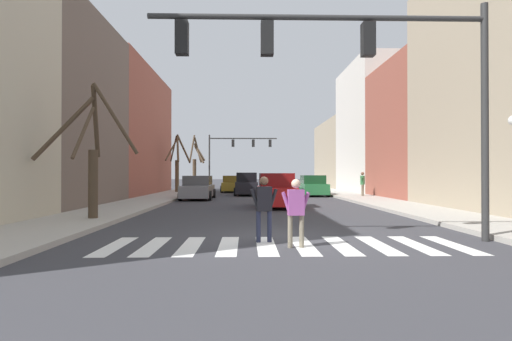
{
  "coord_description": "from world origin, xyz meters",
  "views": [
    {
      "loc": [
        -0.92,
        -10.69,
        1.71
      ],
      "look_at": [
        -0.09,
        24.55,
        2.02
      ],
      "focal_mm": 28.0,
      "sensor_mm": 36.0,
      "label": 1
    }
  ],
  "objects_px": {
    "traffic_signal_far": "(235,148)",
    "car_parked_right_mid": "(276,191)",
    "car_parked_right_near": "(273,182)",
    "street_tree_left_near": "(196,163)",
    "pedestrian_on_left_sidewalk": "(264,203)",
    "car_driving_away_lane": "(247,185)",
    "car_parked_left_far": "(232,184)",
    "car_parked_left_near": "(198,188)",
    "traffic_signal_near": "(357,61)",
    "pedestrian_waiting_at_curb": "(363,182)",
    "pedestrian_crossing_street": "(296,207)",
    "street_tree_left_far": "(91,157)",
    "street_tree_right_mid": "(177,164)",
    "car_driving_toward_lane": "(313,186)"
  },
  "relations": [
    {
      "from": "traffic_signal_near",
      "to": "car_driving_toward_lane",
      "type": "xyz_separation_m",
      "value": [
        2.37,
        20.92,
        -3.83
      ]
    },
    {
      "from": "car_parked_right_near",
      "to": "street_tree_left_far",
      "type": "relative_size",
      "value": 0.89
    },
    {
      "from": "car_parked_right_mid",
      "to": "car_parked_left_far",
      "type": "bearing_deg",
      "value": 9.53
    },
    {
      "from": "street_tree_left_far",
      "to": "street_tree_left_near",
      "type": "xyz_separation_m",
      "value": [
        -0.27,
        31.38,
        0.69
      ]
    },
    {
      "from": "pedestrian_crossing_street",
      "to": "street_tree_left_far",
      "type": "bearing_deg",
      "value": -42.6
    },
    {
      "from": "car_parked_left_near",
      "to": "pedestrian_crossing_street",
      "type": "relative_size",
      "value": 3.05
    },
    {
      "from": "car_parked_left_far",
      "to": "street_tree_right_mid",
      "type": "distance_m",
      "value": 5.84
    },
    {
      "from": "traffic_signal_near",
      "to": "street_tree_right_mid",
      "type": "bearing_deg",
      "value": 109.55
    },
    {
      "from": "car_driving_toward_lane",
      "to": "street_tree_left_near",
      "type": "relative_size",
      "value": 0.7
    },
    {
      "from": "car_parked_left_far",
      "to": "pedestrian_on_left_sidewalk",
      "type": "height_order",
      "value": "pedestrian_on_left_sidewalk"
    },
    {
      "from": "car_parked_left_near",
      "to": "street_tree_right_mid",
      "type": "distance_m",
      "value": 8.42
    },
    {
      "from": "street_tree_left_near",
      "to": "car_driving_away_lane",
      "type": "bearing_deg",
      "value": -66.4
    },
    {
      "from": "pedestrian_on_left_sidewalk",
      "to": "street_tree_right_mid",
      "type": "bearing_deg",
      "value": -84.36
    },
    {
      "from": "pedestrian_on_left_sidewalk",
      "to": "street_tree_left_near",
      "type": "bearing_deg",
      "value": -89.03
    },
    {
      "from": "car_parked_left_near",
      "to": "car_driving_toward_lane",
      "type": "height_order",
      "value": "car_driving_toward_lane"
    },
    {
      "from": "car_driving_away_lane",
      "to": "car_parked_left_far",
      "type": "height_order",
      "value": "car_driving_away_lane"
    },
    {
      "from": "street_tree_right_mid",
      "to": "traffic_signal_far",
      "type": "bearing_deg",
      "value": 65.97
    },
    {
      "from": "car_driving_toward_lane",
      "to": "car_parked_right_mid",
      "type": "bearing_deg",
      "value": 160.76
    },
    {
      "from": "street_tree_right_mid",
      "to": "car_parked_right_mid",
      "type": "bearing_deg",
      "value": -62.2
    },
    {
      "from": "traffic_signal_near",
      "to": "pedestrian_on_left_sidewalk",
      "type": "height_order",
      "value": "traffic_signal_near"
    },
    {
      "from": "car_parked_left_near",
      "to": "pedestrian_on_left_sidewalk",
      "type": "relative_size",
      "value": 2.95
    },
    {
      "from": "car_parked_left_near",
      "to": "pedestrian_crossing_street",
      "type": "height_order",
      "value": "car_parked_left_near"
    },
    {
      "from": "car_parked_right_near",
      "to": "pedestrian_on_left_sidewalk",
      "type": "height_order",
      "value": "car_parked_right_near"
    },
    {
      "from": "car_parked_right_near",
      "to": "pedestrian_on_left_sidewalk",
      "type": "relative_size",
      "value": 2.6
    },
    {
      "from": "car_driving_away_lane",
      "to": "car_driving_toward_lane",
      "type": "xyz_separation_m",
      "value": [
        5.16,
        -1.45,
        -0.09
      ]
    },
    {
      "from": "car_driving_away_lane",
      "to": "pedestrian_crossing_street",
      "type": "relative_size",
      "value": 3.02
    },
    {
      "from": "car_parked_right_mid",
      "to": "pedestrian_on_left_sidewalk",
      "type": "relative_size",
      "value": 2.61
    },
    {
      "from": "traffic_signal_far",
      "to": "pedestrian_on_left_sidewalk",
      "type": "distance_m",
      "value": 35.67
    },
    {
      "from": "traffic_signal_near",
      "to": "car_driving_toward_lane",
      "type": "height_order",
      "value": "traffic_signal_near"
    },
    {
      "from": "street_tree_left_far",
      "to": "pedestrian_on_left_sidewalk",
      "type": "bearing_deg",
      "value": -35.72
    },
    {
      "from": "car_parked_right_near",
      "to": "street_tree_left_near",
      "type": "height_order",
      "value": "street_tree_left_near"
    },
    {
      "from": "car_parked_left_near",
      "to": "car_driving_away_lane",
      "type": "distance_m",
      "value": 6.2
    },
    {
      "from": "street_tree_left_far",
      "to": "street_tree_left_near",
      "type": "height_order",
      "value": "street_tree_left_near"
    },
    {
      "from": "street_tree_right_mid",
      "to": "street_tree_left_far",
      "type": "bearing_deg",
      "value": -88.61
    },
    {
      "from": "car_parked_right_mid",
      "to": "car_driving_away_lane",
      "type": "bearing_deg",
      "value": 7.33
    },
    {
      "from": "car_parked_left_near",
      "to": "pedestrian_waiting_at_curb",
      "type": "height_order",
      "value": "pedestrian_waiting_at_curb"
    },
    {
      "from": "traffic_signal_near",
      "to": "traffic_signal_far",
      "type": "bearing_deg",
      "value": 96.62
    },
    {
      "from": "traffic_signal_near",
      "to": "pedestrian_waiting_at_curb",
      "type": "relative_size",
      "value": 5.07
    },
    {
      "from": "car_parked_left_far",
      "to": "street_tree_left_near",
      "type": "distance_m",
      "value": 9.28
    },
    {
      "from": "traffic_signal_near",
      "to": "pedestrian_waiting_at_curb",
      "type": "xyz_separation_m",
      "value": [
        5.48,
        18.23,
        -3.42
      ]
    },
    {
      "from": "car_parked_left_near",
      "to": "car_parked_right_mid",
      "type": "bearing_deg",
      "value": -143.84
    },
    {
      "from": "car_driving_toward_lane",
      "to": "pedestrian_crossing_street",
      "type": "height_order",
      "value": "car_driving_toward_lane"
    },
    {
      "from": "car_parked_right_mid",
      "to": "car_driving_toward_lane",
      "type": "distance_m",
      "value": 11.02
    },
    {
      "from": "car_driving_away_lane",
      "to": "car_parked_left_near",
      "type": "bearing_deg",
      "value": -32.21
    },
    {
      "from": "car_driving_toward_lane",
      "to": "street_tree_right_mid",
      "type": "height_order",
      "value": "street_tree_right_mid"
    },
    {
      "from": "car_parked_right_mid",
      "to": "car_driving_away_lane",
      "type": "xyz_separation_m",
      "value": [
        -1.52,
        11.86,
        0.03
      ]
    },
    {
      "from": "street_tree_left_far",
      "to": "pedestrian_waiting_at_curb",
      "type": "bearing_deg",
      "value": 45.23
    },
    {
      "from": "car_driving_toward_lane",
      "to": "pedestrian_waiting_at_curb",
      "type": "xyz_separation_m",
      "value": [
        3.11,
        -2.69,
        0.4
      ]
    },
    {
      "from": "car_parked_left_near",
      "to": "street_tree_left_near",
      "type": "height_order",
      "value": "street_tree_left_near"
    },
    {
      "from": "traffic_signal_far",
      "to": "car_parked_right_mid",
      "type": "bearing_deg",
      "value": -83.47
    }
  ]
}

